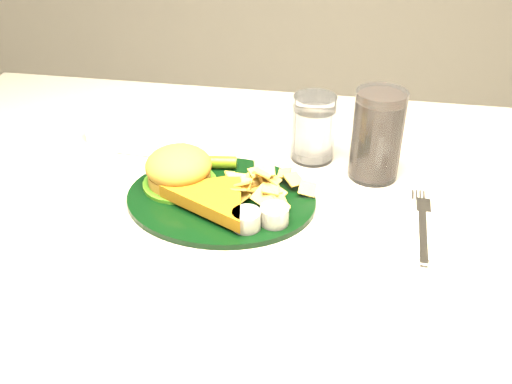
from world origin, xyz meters
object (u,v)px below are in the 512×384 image
at_px(dinner_plate, 220,183).
at_px(cola_glass, 377,135).
at_px(table, 244,377).
at_px(water_glass, 313,128).
at_px(fork_napkin, 423,233).

height_order(dinner_plate, cola_glass, cola_glass).
distance_m(table, water_glass, 0.46).
distance_m(dinner_plate, fork_napkin, 0.28).
height_order(table, cola_glass, cola_glass).
relative_size(dinner_plate, cola_glass, 1.97).
bearing_deg(cola_glass, fork_napkin, -65.68).
bearing_deg(fork_napkin, water_glass, 133.91).
xyz_separation_m(dinner_plate, fork_napkin, (0.27, -0.03, -0.02)).
height_order(water_glass, fork_napkin, water_glass).
bearing_deg(dinner_plate, cola_glass, 29.78).
bearing_deg(water_glass, fork_napkin, -48.57).
bearing_deg(table, fork_napkin, -9.27).
bearing_deg(cola_glass, table, -150.58).
xyz_separation_m(table, cola_glass, (0.18, 0.10, 0.44)).
bearing_deg(fork_napkin, cola_glass, 116.80).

